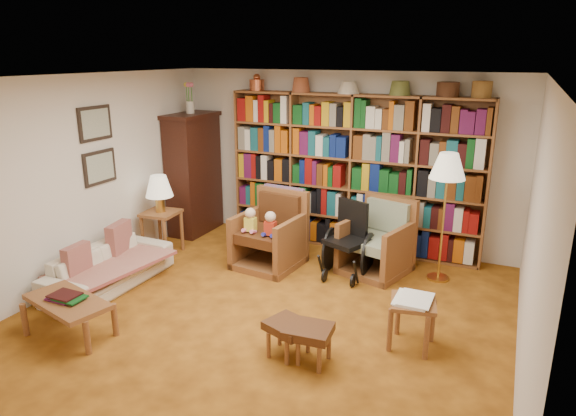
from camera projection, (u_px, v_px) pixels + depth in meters
The scene contains 23 objects.
floor at pixel (267, 314), 5.59m from camera, with size 5.00×5.00×0.00m, color #B26A1B.
ceiling at pixel (263, 78), 4.87m from camera, with size 5.00×5.00×0.00m, color silver.
wall_back at pixel (343, 160), 7.41m from camera, with size 5.00×5.00×0.00m, color silver.
wall_front at pixel (76, 311), 3.05m from camera, with size 5.00×5.00×0.00m, color silver.
wall_left at pixel (81, 180), 6.22m from camera, with size 5.00×5.00×0.00m, color silver.
wall_right at pixel (535, 239), 4.25m from camera, with size 5.00×5.00×0.00m, color silver.
bookshelf at pixel (352, 169), 7.21m from camera, with size 3.60×0.30×2.42m.
curio_cabinet at pixel (194, 172), 7.95m from camera, with size 0.50×0.95×2.40m.
framed_pictures at pixel (97, 146), 6.36m from camera, with size 0.03×0.52×0.97m.
sofa at pixel (109, 267), 6.20m from camera, with size 0.65×1.66×0.49m, color beige.
sofa_throw at pixel (112, 264), 6.16m from camera, with size 0.77×1.43×0.04m, color beige.
cushion_left at pixel (119, 240), 6.50m from camera, with size 0.13×0.41×0.41m, color maroon.
cushion_right at pixel (77, 260), 5.88m from camera, with size 0.11×0.36×0.36m, color maroon.
side_table_lamp at pixel (162, 221), 7.19m from camera, with size 0.50×0.50×0.61m.
table_lamp at pixel (159, 187), 7.05m from camera, with size 0.38×0.38×0.52m.
armchair_leather at pixel (272, 234), 6.85m from camera, with size 0.87×0.91×1.00m.
armchair_sage at pixel (378, 243), 6.66m from camera, with size 0.97×0.98×0.95m.
wheelchair at pixel (349, 242), 6.52m from camera, with size 0.59×0.75×0.94m.
floor_lamp at pixel (448, 171), 6.06m from camera, with size 0.43×0.43×1.61m.
side_table_papers at pixel (413, 309), 4.87m from camera, with size 0.49×0.49×0.51m.
footstool_a at pixel (289, 328), 4.76m from camera, with size 0.49×0.45×0.34m.
footstool_b at pixel (308, 333), 4.65m from camera, with size 0.45×0.39×0.36m.
coffee_table at pixel (68, 304), 5.07m from camera, with size 1.00×0.67×0.45m.
Camera 1 is at (2.28, -4.48, 2.72)m, focal length 32.00 mm.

